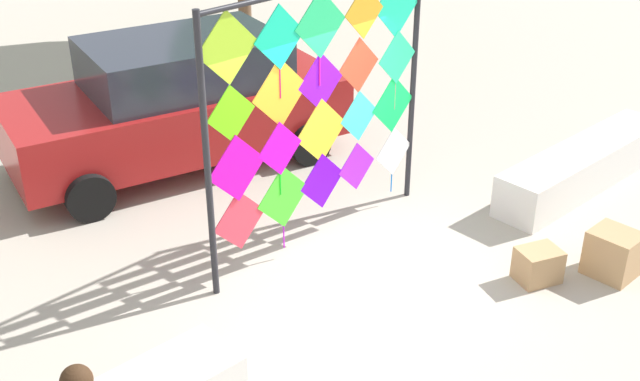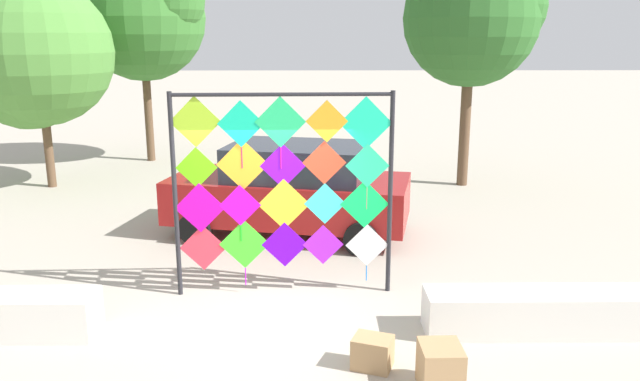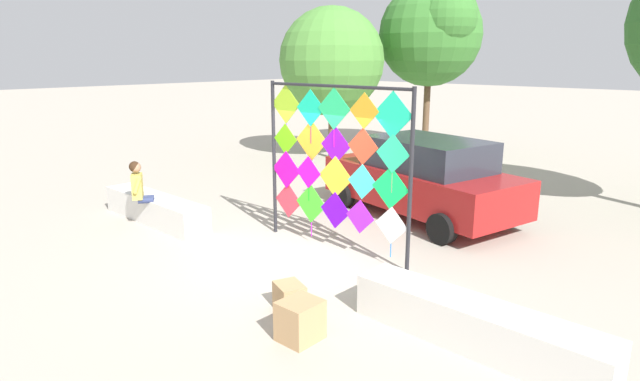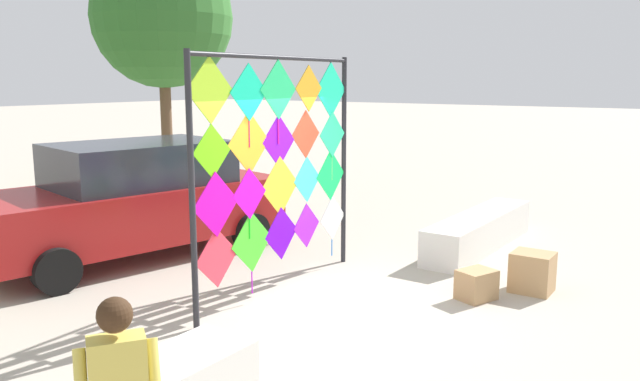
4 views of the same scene
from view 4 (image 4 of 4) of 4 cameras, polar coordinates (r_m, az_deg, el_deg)
ground at (r=7.69m, az=1.13°, el=-10.82°), size 120.00×120.00×0.00m
plaza_ledge_right at (r=10.68m, az=14.19°, el=-3.58°), size 3.24×0.63×0.56m
kite_display_rack at (r=8.01m, az=-3.71°, el=3.06°), size 3.22×0.17×3.05m
seated_vendor at (r=4.45m, az=-17.79°, el=-15.95°), size 0.64×0.69×1.41m
parked_car at (r=10.22m, az=-16.47°, el=-0.74°), size 4.89×2.94×1.78m
cardboard_box_large at (r=8.25m, az=13.95°, el=-8.26°), size 0.55×0.49×0.38m
cardboard_box_small at (r=8.73m, az=18.62°, el=-7.00°), size 0.46×0.52×0.52m
tree_broadleaf at (r=16.14m, az=-13.77°, el=15.24°), size 3.49×3.34×5.86m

